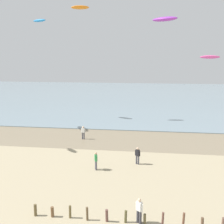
{
  "coord_description": "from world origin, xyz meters",
  "views": [
    {
      "loc": [
        3.53,
        -10.3,
        10.35
      ],
      "look_at": [
        0.62,
        12.09,
        5.73
      ],
      "focal_mm": 43.38,
      "sensor_mm": 36.0,
      "label": 1
    }
  ],
  "objects": [
    {
      "name": "person_left_flank",
      "position": [
        2.78,
        14.81,
        0.92
      ],
      "size": [
        0.52,
        0.36,
        1.71
      ],
      "color": "#4C4C56",
      "rests_on": "ground"
    },
    {
      "name": "person_right_flank",
      "position": [
        -4.4,
        22.16,
        0.92
      ],
      "size": [
        0.57,
        0.27,
        1.71
      ],
      "color": "#4C4C56",
      "rests_on": "ground"
    },
    {
      "name": "person_nearest_camera",
      "position": [
        -1.01,
        12.98,
        0.92
      ],
      "size": [
        0.34,
        0.54,
        1.71
      ],
      "color": "#4C4C56",
      "rests_on": "ground"
    },
    {
      "name": "groyne_near",
      "position": [
        2.11,
        5.12,
        0.41
      ],
      "size": [
        12.11,
        0.32,
        0.97
      ],
      "color": "brown",
      "rests_on": "ground"
    },
    {
      "name": "sea",
      "position": [
        0.0,
        61.86,
        0.05
      ],
      "size": [
        160.0,
        70.0,
        0.1
      ],
      "primitive_type": "cube",
      "color": "gray",
      "rests_on": "ground"
    },
    {
      "name": "kite_aloft_4",
      "position": [
        -7.05,
        32.78,
        17.81
      ],
      "size": [
        2.88,
        1.32,
        0.75
      ],
      "primitive_type": "ellipsoid",
      "rotation": [
        -0.39,
        0.0,
        0.12
      ],
      "color": "orange"
    },
    {
      "name": "kite_aloft_6",
      "position": [
        -13.93,
        33.31,
        16.05
      ],
      "size": [
        2.82,
        2.0,
        0.51
      ],
      "primitive_type": "ellipsoid",
      "rotation": [
        -0.09,
        0.0,
        2.69
      ],
      "color": "#2384D1"
    },
    {
      "name": "kite_aloft_5",
      "position": [
        12.6,
        31.87,
        10.3
      ],
      "size": [
        2.91,
        1.22,
        0.69
      ],
      "primitive_type": "ellipsoid",
      "rotation": [
        0.28,
        0.0,
        3.06
      ],
      "color": "#E54C99"
    },
    {
      "name": "wet_sand_strip",
      "position": [
        0.0,
        22.59,
        0.0
      ],
      "size": [
        120.0,
        8.55,
        0.01
      ],
      "primitive_type": "cube",
      "color": "#84755B",
      "rests_on": "ground"
    },
    {
      "name": "kite_aloft_0",
      "position": [
        5.06,
        17.67,
        13.94
      ],
      "size": [
        2.77,
        2.15,
        0.48
      ],
      "primitive_type": "ellipsoid",
      "rotation": [
        -0.06,
        0.0,
        2.6
      ],
      "color": "purple"
    },
    {
      "name": "person_by_waterline",
      "position": [
        3.24,
        5.17,
        0.92
      ],
      "size": [
        0.46,
        0.4,
        1.71
      ],
      "color": "#383842",
      "rests_on": "ground"
    }
  ]
}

